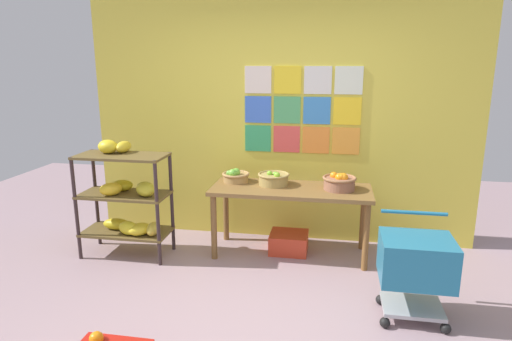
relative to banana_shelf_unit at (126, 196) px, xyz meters
name	(u,v)px	position (x,y,z in m)	size (l,w,h in m)	color
ground	(246,332)	(1.46, -1.14, -0.63)	(9.80, 9.80, 0.00)	gray
back_wall_with_art	(280,110)	(1.46, 0.79, 0.81)	(4.21, 0.07, 2.88)	gold
banana_shelf_unit	(126,196)	(0.00, 0.00, 0.00)	(0.89, 0.49, 1.19)	#322425
display_table	(291,196)	(1.64, 0.31, -0.01)	(1.61, 0.63, 0.71)	brown
fruit_basket_left	(235,176)	(1.04, 0.44, 0.14)	(0.29, 0.29, 0.15)	#AB844B
fruit_basket_right	(340,182)	(2.12, 0.33, 0.16)	(0.33, 0.33, 0.17)	#95624A
fruit_basket_centre	(274,179)	(1.45, 0.39, 0.15)	(0.33, 0.33, 0.15)	#A78D4C
produce_crate_under_table	(289,242)	(1.62, 0.36, -0.53)	(0.39, 0.34, 0.20)	red
shopping_cart	(416,263)	(2.70, -0.73, -0.17)	(0.53, 0.48, 0.80)	black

